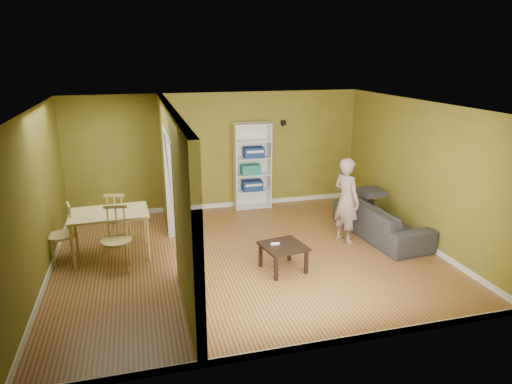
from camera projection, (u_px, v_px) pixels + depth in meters
room_shell at (247, 185)px, 7.59m from camera, size 6.50×6.50×6.50m
partition at (175, 190)px, 7.30m from camera, size 0.22×5.50×2.60m
wall_speaker at (283, 123)px, 10.27m from camera, size 0.10×0.10×0.10m
sofa at (381, 215)px, 8.74m from camera, size 2.29×1.14×0.84m
person at (347, 193)px, 8.36m from camera, size 0.82×0.73×1.88m
bookshelf at (252, 166)px, 10.27m from camera, size 0.82×0.36×1.94m
paper_box_navy_a at (252, 185)px, 10.36m from camera, size 0.45×0.29×0.23m
paper_box_teal at (250, 169)px, 10.24m from camera, size 0.43×0.28×0.22m
paper_box_navy_b at (254, 152)px, 10.15m from camera, size 0.45×0.29×0.23m
coffee_table at (283, 249)px, 7.36m from camera, size 0.66×0.66×0.44m
game_controller at (275, 244)px, 7.37m from camera, size 0.14×0.04×0.03m
dining_table at (109, 216)px, 7.78m from camera, size 1.30×0.86×0.81m
chair_left at (60, 234)px, 7.62m from camera, size 0.56×0.56×1.01m
chair_near at (116, 239)px, 7.34m from camera, size 0.53×0.53×1.05m
chair_far at (119, 217)px, 8.43m from camera, size 0.55×0.55×1.00m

